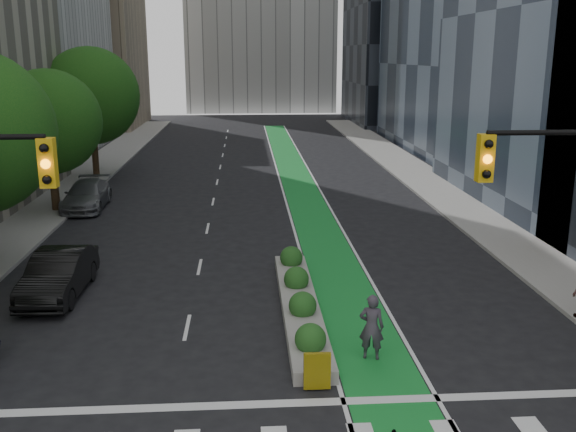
{
  "coord_description": "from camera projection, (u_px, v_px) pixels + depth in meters",
  "views": [
    {
      "loc": [
        -0.56,
        -13.12,
        8.46
      ],
      "look_at": [
        0.89,
        8.43,
        3.0
      ],
      "focal_mm": 40.0,
      "sensor_mm": 36.0,
      "label": 1
    }
  ],
  "objects": [
    {
      "name": "ground",
      "position": [
        274.0,
        432.0,
        14.8
      ],
      "size": [
        160.0,
        160.0,
        0.0
      ],
      "primitive_type": "plane",
      "color": "black",
      "rests_on": "ground"
    },
    {
      "name": "sidewalk_left",
      "position": [
        57.0,
        199.0,
        38.2
      ],
      "size": [
        3.6,
        90.0,
        0.15
      ],
      "primitive_type": "cube",
      "color": "gray",
      "rests_on": "ground"
    },
    {
      "name": "sidewalk_right",
      "position": [
        445.0,
        193.0,
        39.74
      ],
      "size": [
        3.6,
        90.0,
        0.15
      ],
      "primitive_type": "cube",
      "color": "gray",
      "rests_on": "ground"
    },
    {
      "name": "bike_lane_paint",
      "position": [
        297.0,
        181.0,
        44.02
      ],
      "size": [
        2.2,
        70.0,
        0.01
      ],
      "primitive_type": "cube",
      "color": "#188631",
      "rests_on": "ground"
    },
    {
      "name": "building_tan_far",
      "position": [
        75.0,
        14.0,
        74.16
      ],
      "size": [
        14.0,
        16.0,
        26.0
      ],
      "primitive_type": "cube",
      "color": "tan",
      "rests_on": "ground"
    },
    {
      "name": "building_dark_end",
      "position": [
        411.0,
        8.0,
        78.45
      ],
      "size": [
        14.0,
        18.0,
        28.0
      ],
      "primitive_type": "cube",
      "color": "black",
      "rests_on": "ground"
    },
    {
      "name": "tree_midfar",
      "position": [
        49.0,
        122.0,
        34.16
      ],
      "size": [
        5.6,
        5.6,
        7.76
      ],
      "color": "black",
      "rests_on": "ground"
    },
    {
      "name": "tree_far",
      "position": [
        91.0,
        96.0,
        43.65
      ],
      "size": [
        6.6,
        6.6,
        9.0
      ],
      "color": "black",
      "rests_on": "ground"
    },
    {
      "name": "median_planter",
      "position": [
        300.0,
        301.0,
        21.6
      ],
      "size": [
        1.2,
        10.26,
        1.1
      ],
      "color": "gray",
      "rests_on": "ground"
    },
    {
      "name": "cyclist",
      "position": [
        372.0,
        327.0,
        18.13
      ],
      "size": [
        0.8,
        0.63,
        1.94
      ],
      "primitive_type": "imported",
      "rotation": [
        0.0,
        0.0,
        2.88
      ],
      "color": "#3D3641",
      "rests_on": "ground"
    },
    {
      "name": "parked_car_left_mid",
      "position": [
        58.0,
        274.0,
        22.95
      ],
      "size": [
        1.83,
        4.96,
        1.62
      ],
      "primitive_type": "imported",
      "rotation": [
        0.0,
        0.0,
        -0.02
      ],
      "color": "black",
      "rests_on": "ground"
    },
    {
      "name": "parked_car_left_far",
      "position": [
        87.0,
        195.0,
        36.03
      ],
      "size": [
        2.29,
        5.34,
        1.53
      ],
      "primitive_type": "imported",
      "rotation": [
        0.0,
        0.0,
        0.03
      ],
      "color": "slate",
      "rests_on": "ground"
    }
  ]
}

